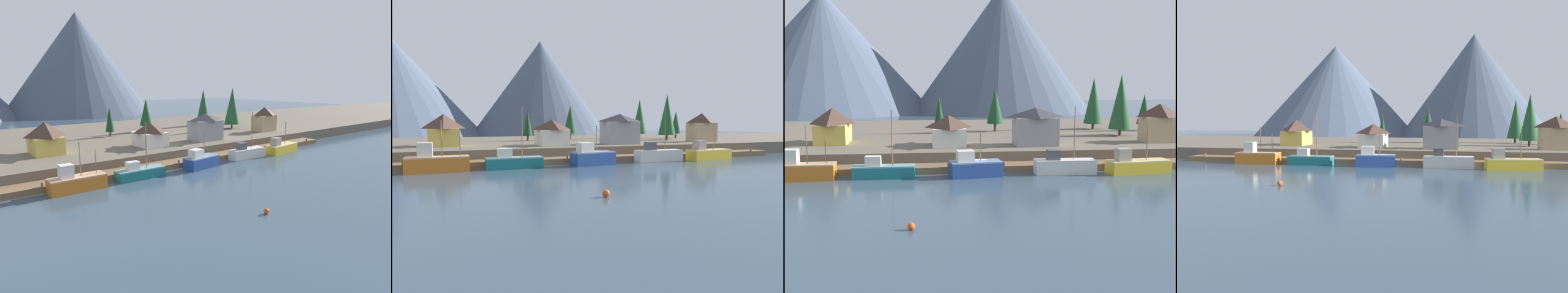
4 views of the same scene
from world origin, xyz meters
TOP-DOWN VIEW (x-y plane):
  - ground_plane at (0.00, 20.00)m, footprint 400.00×400.00m
  - dock at (0.00, 1.99)m, footprint 80.00×4.00m
  - shoreline_bank at (0.00, 32.00)m, footprint 400.00×56.00m
  - mountain_west_peak at (-48.37, 136.86)m, footprint 87.81×87.81m
  - mountain_central_peak at (24.17, 131.50)m, footprint 73.98×73.98m
  - fishing_boat_orange at (-23.70, -1.59)m, footprint 8.31×2.90m
  - fishing_boat_teal at (-13.07, -1.39)m, footprint 8.40×2.53m
  - fishing_boat_blue at (-0.55, -2.06)m, footprint 7.35×3.75m
  - fishing_boat_white at (12.37, -1.44)m, footprint 8.67×2.64m
  - fishing_boat_yellow at (22.95, -2.08)m, footprint 9.36×3.81m
  - house_grey at (10.88, 10.56)m, footprint 7.28×5.26m
  - house_tan at (33.35, 12.24)m, footprint 6.29×4.24m
  - house_yellow at (-22.97, 16.72)m, footprint 5.53×7.26m
  - house_white at (-3.44, 11.53)m, footprint 5.65×7.01m
  - conifer_near_left at (-4.46, 29.24)m, footprint 2.27×2.27m
  - conifer_near_right at (7.20, 31.62)m, footprint 3.54×3.54m
  - conifer_mid_left at (29.04, 33.67)m, footprint 4.08×4.08m
  - conifer_mid_right at (38.72, 29.69)m, footprint 2.97×2.97m
  - conifer_back_left at (30.21, 21.77)m, footprint 4.41×4.41m
  - channel_buoy at (-8.54, -24.82)m, footprint 0.70×0.70m

SIDE VIEW (x-z plane):
  - ground_plane at x=0.00m, z-range -1.00..0.00m
  - channel_buoy at x=-8.54m, z-range 0.00..0.70m
  - dock at x=0.00m, z-range -0.30..1.30m
  - fishing_boat_teal at x=-13.07m, z-range -3.64..5.68m
  - fishing_boat_yellow at x=22.95m, z-range -2.32..4.59m
  - fishing_boat_white at x=12.37m, z-range -3.66..6.00m
  - shoreline_bank at x=0.00m, z-range 0.00..2.50m
  - fishing_boat_orange at x=-23.70m, z-range -2.27..4.95m
  - fishing_boat_blue at x=-0.55m, z-range -1.85..4.53m
  - house_white at x=-3.44m, z-range 2.56..7.59m
  - house_yellow at x=-22.97m, z-range 2.57..8.61m
  - house_grey at x=10.88m, z-range 2.56..8.76m
  - house_tan at x=33.35m, z-range 2.57..9.23m
  - conifer_near_left at x=-4.46m, z-range 3.07..10.58m
  - conifer_mid_right at x=38.72m, z-range 3.15..10.91m
  - conifer_near_right at x=7.20m, z-range 3.31..12.21m
  - conifer_mid_left at x=29.04m, z-range 3.12..14.27m
  - conifer_back_left at x=30.21m, z-range 3.14..14.86m
  - mountain_west_peak at x=-48.37m, z-range 0.00..48.57m
  - mountain_central_peak at x=24.17m, z-range 0.00..50.92m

